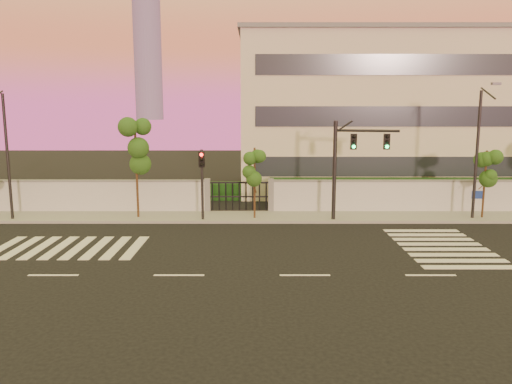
{
  "coord_description": "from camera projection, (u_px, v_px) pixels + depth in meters",
  "views": [
    {
      "loc": [
        -1.94,
        -18.96,
        6.54
      ],
      "look_at": [
        -1.94,
        6.0,
        2.35
      ],
      "focal_mm": 35.0,
      "sensor_mm": 36.0,
      "label": 1
    }
  ],
  "objects": [
    {
      "name": "distant_skyscraper",
      "position": [
        146.0,
        11.0,
        285.68
      ],
      "size": [
        16.0,
        16.0,
        118.0
      ],
      "color": "slate",
      "rests_on": "ground"
    },
    {
      "name": "perimeter_wall",
      "position": [
        288.0,
        196.0,
        31.44
      ],
      "size": [
        60.0,
        0.36,
        2.2
      ],
      "color": "#B9BCC1",
      "rests_on": "ground"
    },
    {
      "name": "street_tree_d",
      "position": [
        255.0,
        167.0,
        29.07
      ],
      "size": [
        1.49,
        1.19,
        4.3
      ],
      "color": "#382314",
      "rests_on": "ground"
    },
    {
      "name": "sidewalk",
      "position": [
        288.0,
        217.0,
        30.13
      ],
      "size": [
        60.0,
        3.0,
        0.15
      ],
      "primitive_type": "cube",
      "color": "gray",
      "rests_on": "ground"
    },
    {
      "name": "traffic_signal_secondary",
      "position": [
        202.0,
        176.0,
        28.7
      ],
      "size": [
        0.33,
        0.33,
        4.23
      ],
      "rotation": [
        0.0,
        0.0,
        0.05
      ],
      "color": "black",
      "rests_on": "ground"
    },
    {
      "name": "streetlight_west",
      "position": [
        6.0,
        150.0,
        28.5
      ],
      "size": [
        0.46,
        1.86,
        7.73
      ],
      "color": "black",
      "rests_on": "ground"
    },
    {
      "name": "hedge_row",
      "position": [
        301.0,
        193.0,
        34.18
      ],
      "size": [
        41.0,
        4.25,
        1.8
      ],
      "color": "#0F3415",
      "rests_on": "ground"
    },
    {
      "name": "road_markings",
      "position": [
        264.0,
        249.0,
        23.49
      ],
      "size": [
        57.0,
        7.62,
        0.02
      ],
      "color": "silver",
      "rests_on": "ground"
    },
    {
      "name": "street_tree_e",
      "position": [
        486.0,
        169.0,
        29.22
      ],
      "size": [
        1.45,
        1.15,
        4.13
      ],
      "color": "#382314",
      "rests_on": "ground"
    },
    {
      "name": "ground",
      "position": [
        305.0,
        275.0,
        19.78
      ],
      "size": [
        120.0,
        120.0,
        0.0
      ],
      "primitive_type": "plane",
      "color": "black",
      "rests_on": "ground"
    },
    {
      "name": "streetlight_east",
      "position": [
        478.0,
        148.0,
        28.7
      ],
      "size": [
        0.47,
        1.91,
        7.92
      ],
      "color": "black",
      "rests_on": "ground"
    },
    {
      "name": "institutional_building",
      "position": [
        391.0,
        113.0,
        40.45
      ],
      "size": [
        24.4,
        12.4,
        12.25
      ],
      "color": "beige",
      "rests_on": "ground"
    },
    {
      "name": "street_tree_c",
      "position": [
        136.0,
        148.0,
        29.13
      ],
      "size": [
        1.61,
        1.28,
        5.79
      ],
      "color": "#382314",
      "rests_on": "ground"
    },
    {
      "name": "traffic_signal_main",
      "position": [
        348.0,
        159.0,
        28.6
      ],
      "size": [
        3.67,
        1.06,
        5.86
      ],
      "rotation": [
        0.0,
        0.0,
        -0.26
      ],
      "color": "black",
      "rests_on": "ground"
    }
  ]
}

